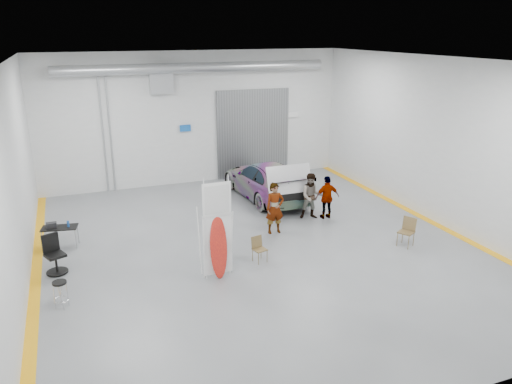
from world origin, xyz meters
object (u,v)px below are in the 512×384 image
object	(u,v)px
folding_chair_far	(405,237)
work_table	(57,227)
office_chair	(55,256)
person_c	(327,197)
folding_chair_near	(260,254)
shop_stool	(61,295)
surfboard_display	(218,238)
person_a	(275,208)
sedan_car	(265,180)
person_b	(312,196)

from	to	relation	value
folding_chair_far	work_table	xyz separation A→B (m)	(-10.75, 4.01, 0.41)
folding_chair_far	office_chair	distance (m)	11.04
person_c	folding_chair_near	bearing A→B (deg)	38.17
folding_chair_far	shop_stool	bearing A→B (deg)	-118.08
surfboard_display	shop_stool	bearing A→B (deg)	179.96
person_a	shop_stool	bearing A→B (deg)	-157.39
folding_chair_far	person_c	bearing A→B (deg)	172.07
folding_chair_near	sedan_car	bearing A→B (deg)	53.05
surfboard_display	work_table	bearing A→B (deg)	135.76
person_b	office_chair	bearing A→B (deg)	-155.64
person_a	person_b	bearing A→B (deg)	25.59
person_b	folding_chair_near	size ratio (longest dim) A/B	2.22
office_chair	shop_stool	bearing A→B (deg)	-109.40
person_b	shop_stool	xyz separation A→B (m)	(-8.96, -3.46, -0.51)
surfboard_display	shop_stool	world-z (taller)	surfboard_display
person_c	shop_stool	xyz separation A→B (m)	(-9.52, -3.27, -0.46)
person_c	shop_stool	world-z (taller)	person_c
person_c	office_chair	xyz separation A→B (m)	(-9.63, -1.09, -0.32)
sedan_car	work_table	xyz separation A→B (m)	(-8.30, -2.35, -0.06)
folding_chair_far	work_table	distance (m)	11.48
person_b	surfboard_display	distance (m)	5.74
person_c	work_table	world-z (taller)	person_c
person_c	surfboard_display	bearing A→B (deg)	34.29
office_chair	person_a	bearing A→B (deg)	-18.62
sedan_car	person_b	xyz separation A→B (m)	(0.69, -2.95, 0.12)
sedan_car	work_table	world-z (taller)	sedan_car
work_table	office_chair	xyz separation A→B (m)	(-0.08, -1.88, -0.19)
shop_stool	work_table	distance (m)	4.07
sedan_car	person_a	bearing A→B (deg)	69.00
surfboard_display	person_b	bearing A→B (deg)	33.17
person_b	shop_stool	world-z (taller)	person_b
person_b	surfboard_display	world-z (taller)	surfboard_display
folding_chair_near	folding_chair_far	bearing A→B (deg)	-20.66
surfboard_display	folding_chair_near	xyz separation A→B (m)	(1.49, 0.53, -0.99)
work_table	office_chair	size ratio (longest dim) A/B	1.04
work_table	folding_chair_near	bearing A→B (deg)	-30.18
folding_chair_far	work_table	bearing A→B (deg)	-138.78
person_b	folding_chair_near	world-z (taller)	person_b
person_a	work_table	size ratio (longest dim) A/B	1.51
shop_stool	folding_chair_far	bearing A→B (deg)	0.25
office_chair	surfboard_display	bearing A→B (deg)	-47.18
folding_chair_near	work_table	distance (m)	6.72
folding_chair_far	person_a	bearing A→B (deg)	-154.28
person_a	folding_chair_near	xyz separation A→B (m)	(-1.35, -1.98, -0.67)
person_c	office_chair	bearing A→B (deg)	10.03
sedan_car	folding_chair_far	bearing A→B (deg)	107.19
sedan_car	shop_stool	world-z (taller)	sedan_car
person_a	folding_chair_far	world-z (taller)	person_a
shop_stool	office_chair	xyz separation A→B (m)	(-0.12, 2.18, 0.14)
person_b	person_a	bearing A→B (deg)	-140.21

